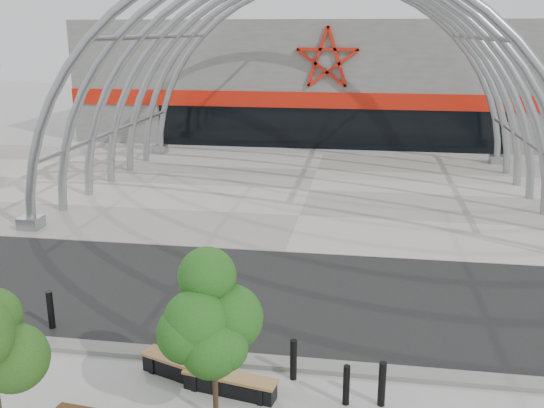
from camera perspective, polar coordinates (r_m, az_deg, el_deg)
ground at (r=14.66m, az=-2.51°, el=-14.19°), size 140.00×140.00×0.00m
road at (r=17.72m, az=-0.25°, el=-8.52°), size 140.00×7.00×0.02m
forecourt at (r=28.97m, az=3.54°, el=1.34°), size 60.00×17.00×0.04m
kerb at (r=14.42m, az=-2.72°, el=-14.48°), size 60.00×0.50×0.12m
arena_building at (r=46.04m, az=5.84°, el=11.80°), size 34.00×15.24×8.00m
vault_canopy at (r=28.97m, az=3.54°, el=1.33°), size 20.80×15.80×20.36m
street_tree_1 at (r=11.57m, az=-5.56°, el=-10.34°), size 1.33×1.33×3.14m
bench_0 at (r=13.88m, az=-8.17°, el=-15.20°), size 2.18×1.20×0.45m
bench_1 at (r=13.32m, az=-3.99°, el=-16.58°), size 2.09×0.82×0.43m
bollard_0 at (r=16.65m, az=-20.11°, el=-9.37°), size 0.16×0.16×1.02m
bollard_1 at (r=14.66m, az=-8.11°, el=-12.42°), size 0.14×0.14×0.87m
bollard_2 at (r=13.63m, az=2.03°, el=-14.43°), size 0.15×0.15×0.94m
bollard_3 at (r=12.99m, az=10.31°, el=-16.33°), size 0.16×0.16×0.97m
bollard_4 at (r=12.93m, az=7.01°, el=-16.56°), size 0.14×0.14×0.88m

